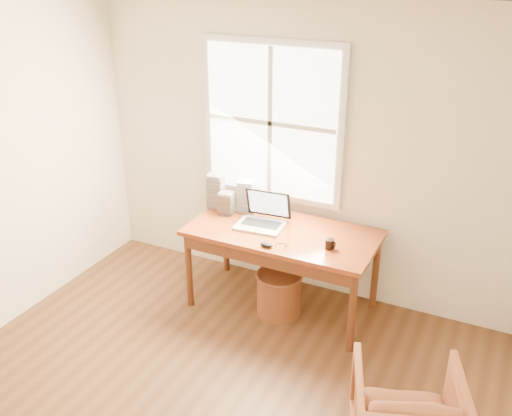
{
  "coord_description": "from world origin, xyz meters",
  "views": [
    {
      "loc": [
        1.68,
        -2.17,
        2.91
      ],
      "look_at": [
        -0.18,
        1.65,
        0.99
      ],
      "focal_mm": 40.0,
      "sensor_mm": 36.0,
      "label": 1
    }
  ],
  "objects_px": {
    "wicker_stool": "(279,294)",
    "cd_stack_a": "(246,197)",
    "desk": "(283,233)",
    "laptop": "(260,212)",
    "coffee_mug": "(330,244)",
    "armchair": "(406,415)"
  },
  "relations": [
    {
      "from": "wicker_stool",
      "to": "coffee_mug",
      "type": "bearing_deg",
      "value": -1.94
    },
    {
      "from": "desk",
      "to": "cd_stack_a",
      "type": "xyz_separation_m",
      "value": [
        -0.46,
        0.22,
        0.16
      ]
    },
    {
      "from": "desk",
      "to": "coffee_mug",
      "type": "distance_m",
      "value": 0.48
    },
    {
      "from": "armchair",
      "to": "wicker_stool",
      "type": "bearing_deg",
      "value": -57.52
    },
    {
      "from": "coffee_mug",
      "to": "armchair",
      "type": "bearing_deg",
      "value": -57.87
    },
    {
      "from": "armchair",
      "to": "cd_stack_a",
      "type": "distance_m",
      "value": 2.35
    },
    {
      "from": "wicker_stool",
      "to": "coffee_mug",
      "type": "relative_size",
      "value": 4.75
    },
    {
      "from": "laptop",
      "to": "cd_stack_a",
      "type": "distance_m",
      "value": 0.35
    },
    {
      "from": "wicker_stool",
      "to": "cd_stack_a",
      "type": "xyz_separation_m",
      "value": [
        -0.48,
        0.33,
        0.7
      ]
    },
    {
      "from": "desk",
      "to": "laptop",
      "type": "relative_size",
      "value": 4.09
    },
    {
      "from": "armchair",
      "to": "cd_stack_a",
      "type": "height_order",
      "value": "cd_stack_a"
    },
    {
      "from": "desk",
      "to": "laptop",
      "type": "distance_m",
      "value": 0.26
    },
    {
      "from": "laptop",
      "to": "cd_stack_a",
      "type": "xyz_separation_m",
      "value": [
        -0.25,
        0.25,
        0.0
      ]
    },
    {
      "from": "armchair",
      "to": "laptop",
      "type": "height_order",
      "value": "laptop"
    },
    {
      "from": "wicker_stool",
      "to": "cd_stack_a",
      "type": "relative_size",
      "value": 1.33
    },
    {
      "from": "desk",
      "to": "laptop",
      "type": "bearing_deg",
      "value": -173.4
    },
    {
      "from": "laptop",
      "to": "wicker_stool",
      "type": "bearing_deg",
      "value": -25.61
    },
    {
      "from": "armchair",
      "to": "cd_stack_a",
      "type": "relative_size",
      "value": 2.35
    },
    {
      "from": "armchair",
      "to": "coffee_mug",
      "type": "height_order",
      "value": "coffee_mug"
    },
    {
      "from": "armchair",
      "to": "cd_stack_a",
      "type": "bearing_deg",
      "value": -56.48
    },
    {
      "from": "cd_stack_a",
      "to": "armchair",
      "type": "bearing_deg",
      "value": -37.76
    },
    {
      "from": "desk",
      "to": "cd_stack_a",
      "type": "relative_size",
      "value": 5.6
    }
  ]
}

